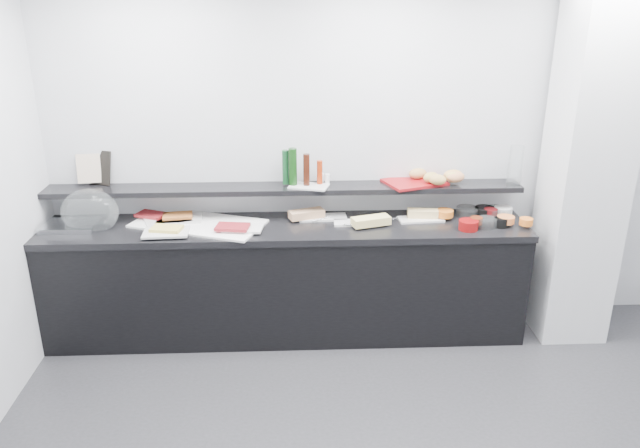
{
  "coord_description": "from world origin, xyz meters",
  "views": [
    {
      "loc": [
        -0.63,
        -2.64,
        2.57
      ],
      "look_at": [
        -0.45,
        1.45,
        1.0
      ],
      "focal_mm": 35.0,
      "sensor_mm": 36.0,
      "label": 1
    }
  ],
  "objects_px": {
    "sandwich_plate_mid": "(355,223)",
    "bread_tray": "(415,182)",
    "condiment_tray": "(309,186)",
    "carafe": "(515,166)",
    "cloche_base": "(70,226)",
    "framed_print": "(98,167)"
  },
  "relations": [
    {
      "from": "framed_print",
      "to": "carafe",
      "type": "distance_m",
      "value": 3.17
    },
    {
      "from": "condiment_tray",
      "to": "carafe",
      "type": "bearing_deg",
      "value": 16.33
    },
    {
      "from": "cloche_base",
      "to": "sandwich_plate_mid",
      "type": "height_order",
      "value": "cloche_base"
    },
    {
      "from": "sandwich_plate_mid",
      "to": "condiment_tray",
      "type": "bearing_deg",
      "value": 159.87
    },
    {
      "from": "cloche_base",
      "to": "condiment_tray",
      "type": "height_order",
      "value": "condiment_tray"
    },
    {
      "from": "cloche_base",
      "to": "sandwich_plate_mid",
      "type": "relative_size",
      "value": 1.26
    },
    {
      "from": "sandwich_plate_mid",
      "to": "condiment_tray",
      "type": "xyz_separation_m",
      "value": [
        -0.34,
        0.14,
        0.25
      ]
    },
    {
      "from": "framed_print",
      "to": "condiment_tray",
      "type": "height_order",
      "value": "framed_print"
    },
    {
      "from": "framed_print",
      "to": "carafe",
      "type": "height_order",
      "value": "carafe"
    },
    {
      "from": "cloche_base",
      "to": "condiment_tray",
      "type": "distance_m",
      "value": 1.78
    },
    {
      "from": "condiment_tray",
      "to": "framed_print",
      "type": "bearing_deg",
      "value": -169.09
    },
    {
      "from": "carafe",
      "to": "framed_print",
      "type": "bearing_deg",
      "value": 177.06
    },
    {
      "from": "condiment_tray",
      "to": "bread_tray",
      "type": "xyz_separation_m",
      "value": [
        0.81,
        0.06,
        0.0
      ]
    },
    {
      "from": "sandwich_plate_mid",
      "to": "condiment_tray",
      "type": "distance_m",
      "value": 0.44
    },
    {
      "from": "condiment_tray",
      "to": "carafe",
      "type": "height_order",
      "value": "carafe"
    },
    {
      "from": "bread_tray",
      "to": "carafe",
      "type": "relative_size",
      "value": 1.46
    },
    {
      "from": "sandwich_plate_mid",
      "to": "bread_tray",
      "type": "xyz_separation_m",
      "value": [
        0.48,
        0.2,
        0.25
      ]
    },
    {
      "from": "condiment_tray",
      "to": "bread_tray",
      "type": "bearing_deg",
      "value": 20.72
    },
    {
      "from": "bread_tray",
      "to": "carafe",
      "type": "bearing_deg",
      "value": -24.91
    },
    {
      "from": "sandwich_plate_mid",
      "to": "bread_tray",
      "type": "bearing_deg",
      "value": 24.5
    },
    {
      "from": "sandwich_plate_mid",
      "to": "condiment_tray",
      "type": "relative_size",
      "value": 1.08
    },
    {
      "from": "framed_print",
      "to": "bread_tray",
      "type": "distance_m",
      "value": 2.42
    }
  ]
}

